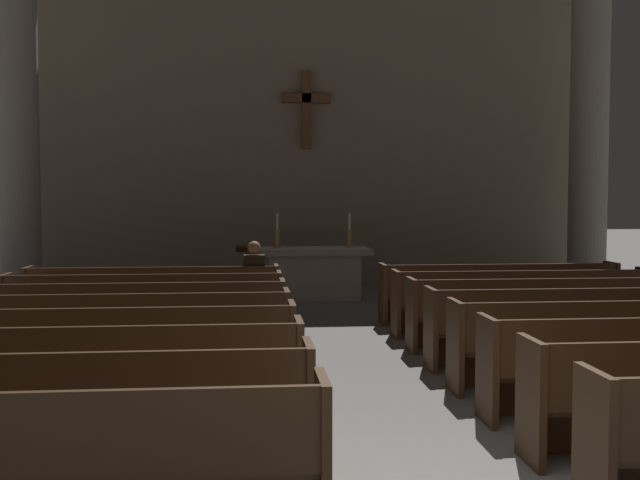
% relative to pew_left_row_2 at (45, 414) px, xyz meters
% --- Properties ---
extents(pew_left_row_2, '(3.78, 0.50, 0.95)m').
position_rel_pew_left_row_2_xyz_m(pew_left_row_2, '(0.00, 0.00, 0.00)').
color(pew_left_row_2, '#422B19').
rests_on(pew_left_row_2, ground).
extents(pew_left_row_3, '(3.78, 0.50, 0.95)m').
position_rel_pew_left_row_2_xyz_m(pew_left_row_3, '(0.00, 1.05, 0.00)').
color(pew_left_row_3, '#422B19').
rests_on(pew_left_row_3, ground).
extents(pew_left_row_4, '(3.78, 0.50, 0.95)m').
position_rel_pew_left_row_2_xyz_m(pew_left_row_4, '(0.00, 2.09, 0.00)').
color(pew_left_row_4, '#422B19').
rests_on(pew_left_row_4, ground).
extents(pew_left_row_5, '(3.78, 0.50, 0.95)m').
position_rel_pew_left_row_2_xyz_m(pew_left_row_5, '(0.00, 3.14, 0.00)').
color(pew_left_row_5, '#422B19').
rests_on(pew_left_row_5, ground).
extents(pew_left_row_6, '(3.78, 0.50, 0.95)m').
position_rel_pew_left_row_2_xyz_m(pew_left_row_6, '(0.00, 4.19, 0.00)').
color(pew_left_row_6, '#422B19').
rests_on(pew_left_row_6, ground).
extents(pew_left_row_7, '(3.78, 0.50, 0.95)m').
position_rel_pew_left_row_2_xyz_m(pew_left_row_7, '(0.00, 5.23, 0.00)').
color(pew_left_row_7, '#422B19').
rests_on(pew_left_row_7, ground).
extents(pew_left_row_8, '(3.78, 0.50, 0.95)m').
position_rel_pew_left_row_2_xyz_m(pew_left_row_8, '(0.00, 6.28, 0.00)').
color(pew_left_row_8, '#422B19').
rests_on(pew_left_row_8, ground).
extents(pew_right_row_4, '(3.78, 0.50, 0.95)m').
position_rel_pew_left_row_2_xyz_m(pew_right_row_4, '(5.38, 2.09, 0.00)').
color(pew_right_row_4, '#422B19').
rests_on(pew_right_row_4, ground).
extents(pew_right_row_5, '(3.78, 0.50, 0.95)m').
position_rel_pew_left_row_2_xyz_m(pew_right_row_5, '(5.38, 3.14, 0.00)').
color(pew_right_row_5, '#422B19').
rests_on(pew_right_row_5, ground).
extents(pew_right_row_6, '(3.78, 0.50, 0.95)m').
position_rel_pew_left_row_2_xyz_m(pew_right_row_6, '(5.38, 4.19, 0.00)').
color(pew_right_row_6, '#422B19').
rests_on(pew_right_row_6, ground).
extents(pew_right_row_7, '(3.78, 0.50, 0.95)m').
position_rel_pew_left_row_2_xyz_m(pew_right_row_7, '(5.38, 5.23, 0.00)').
color(pew_right_row_7, '#422B19').
rests_on(pew_right_row_7, ground).
extents(pew_right_row_8, '(3.78, 0.50, 0.95)m').
position_rel_pew_left_row_2_xyz_m(pew_right_row_8, '(5.38, 6.28, 0.00)').
color(pew_right_row_8, '#422B19').
rests_on(pew_right_row_8, ground).
extents(column_left_third, '(1.12, 1.12, 6.13)m').
position_rel_pew_left_row_2_xyz_m(column_left_third, '(-2.79, 9.25, 2.50)').
color(column_left_third, gray).
rests_on(column_left_third, ground).
extents(column_right_third, '(1.12, 1.12, 6.13)m').
position_rel_pew_left_row_2_xyz_m(column_right_third, '(8.17, 9.25, 2.50)').
color(column_right_third, gray).
rests_on(column_right_third, ground).
extents(altar, '(2.20, 0.90, 1.01)m').
position_rel_pew_left_row_2_xyz_m(altar, '(2.69, 9.28, 0.06)').
color(altar, '#A8A399').
rests_on(altar, ground).
extents(candlestick_left, '(0.16, 0.16, 0.66)m').
position_rel_pew_left_row_2_xyz_m(candlestick_left, '(1.99, 9.28, 0.74)').
color(candlestick_left, '#B79338').
rests_on(candlestick_left, altar).
extents(candlestick_right, '(0.16, 0.16, 0.66)m').
position_rel_pew_left_row_2_xyz_m(candlestick_right, '(3.39, 9.28, 0.74)').
color(candlestick_right, '#B79338').
rests_on(candlestick_right, altar).
extents(apse_with_cross, '(12.16, 0.45, 7.01)m').
position_rel_pew_left_row_2_xyz_m(apse_with_cross, '(2.69, 11.30, 3.03)').
color(apse_with_cross, gray).
rests_on(apse_with_cross, ground).
extents(lectern, '(0.44, 0.36, 1.15)m').
position_rel_pew_left_row_2_xyz_m(lectern, '(1.43, 8.08, 0.07)').
color(lectern, '#422B19').
rests_on(lectern, ground).
extents(lone_worshipper, '(0.32, 0.43, 1.32)m').
position_rel_pew_left_row_2_xyz_m(lone_worshipper, '(1.52, 6.32, 0.22)').
color(lone_worshipper, '#26262B').
rests_on(lone_worshipper, ground).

